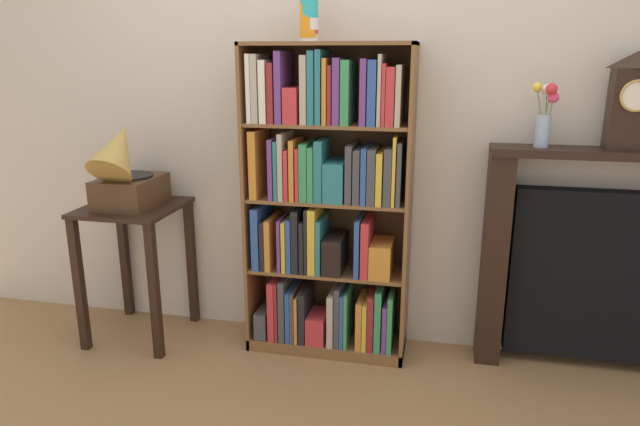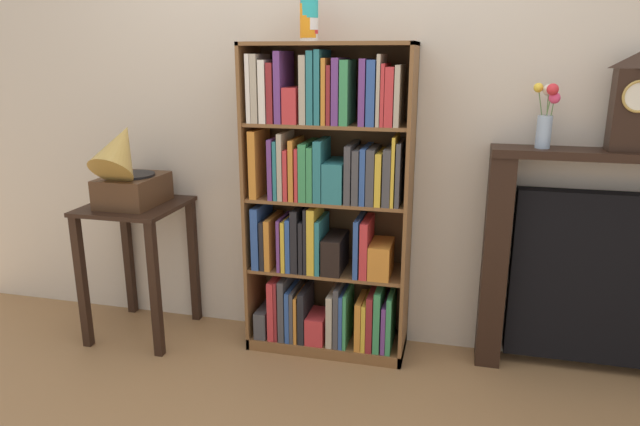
# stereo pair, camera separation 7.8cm
# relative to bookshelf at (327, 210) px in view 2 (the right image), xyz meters

# --- Properties ---
(ground_plane) EXTENTS (8.05, 6.40, 0.02)m
(ground_plane) POSITION_rel_bookshelf_xyz_m (0.01, -0.11, -0.78)
(ground_plane) COLOR #997047
(wall_back) EXTENTS (5.05, 0.08, 2.60)m
(wall_back) POSITION_rel_bookshelf_xyz_m (0.15, 0.21, 0.53)
(wall_back) COLOR beige
(wall_back) RESTS_ON ground
(bookshelf) EXTENTS (0.83, 0.32, 1.60)m
(bookshelf) POSITION_rel_bookshelf_xyz_m (0.00, 0.00, 0.00)
(bookshelf) COLOR brown
(bookshelf) RESTS_ON ground
(cup_stack) EXTENTS (0.09, 0.09, 0.24)m
(cup_stack) POSITION_rel_bookshelf_xyz_m (-0.09, 0.00, 0.95)
(cup_stack) COLOR white
(cup_stack) RESTS_ON bookshelf
(side_table_left) EXTENTS (0.50, 0.51, 0.76)m
(side_table_left) POSITION_rel_bookshelf_xyz_m (-1.05, -0.08, -0.22)
(side_table_left) COLOR black
(side_table_left) RESTS_ON ground
(gramophone) EXTENTS (0.28, 0.45, 0.50)m
(gramophone) POSITION_rel_bookshelf_xyz_m (-1.05, -0.13, 0.18)
(gramophone) COLOR #472D1C
(gramophone) RESTS_ON side_table_left
(fireplace_mantel) EXTENTS (1.14, 0.20, 1.12)m
(fireplace_mantel) POSITION_rel_bookshelf_xyz_m (1.36, 0.09, -0.22)
(fireplace_mantel) COLOR black
(fireplace_mantel) RESTS_ON ground
(mantel_clock) EXTENTS (0.18, 0.12, 0.44)m
(mantel_clock) POSITION_rel_bookshelf_xyz_m (1.38, 0.07, 0.57)
(mantel_clock) COLOR black
(mantel_clock) RESTS_ON fireplace_mantel
(flower_vase) EXTENTS (0.12, 0.13, 0.30)m
(flower_vase) POSITION_rel_bookshelf_xyz_m (1.02, 0.07, 0.50)
(flower_vase) COLOR #99B2D1
(flower_vase) RESTS_ON fireplace_mantel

